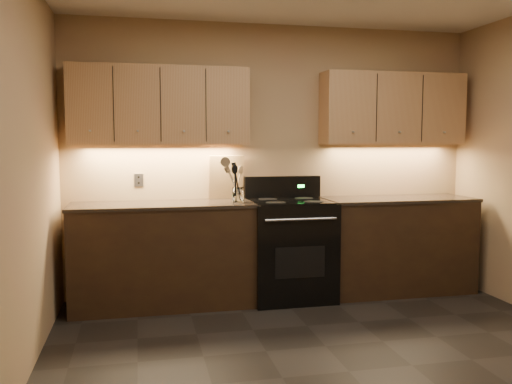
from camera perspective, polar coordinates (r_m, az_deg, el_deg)
The scene contains 16 objects.
floor at distance 3.73m, azimuth 9.76°, elevation -18.13°, with size 4.00×4.00×0.00m, color black.
wall_back at distance 5.33m, azimuth 1.86°, elevation 3.42°, with size 4.00×0.04×2.60m, color tan.
wall_left at distance 3.24m, azimuth -24.70°, elevation 1.69°, with size 0.04×4.00×2.60m, color tan.
counter_left at distance 4.97m, azimuth -9.77°, elevation -6.50°, with size 1.62×0.62×0.93m.
counter_right at distance 5.55m, azimuth 14.56°, elevation -5.35°, with size 1.46×0.62×0.93m.
stove at distance 5.13m, azimuth 3.58°, elevation -5.90°, with size 0.76×0.68×1.14m.
upper_cab_left at distance 5.02m, azimuth -10.09°, elevation 8.93°, with size 1.60×0.30×0.70m, color tan.
upper_cab_right at distance 5.60m, azimuth 14.18°, elevation 8.47°, with size 1.44×0.30×0.70m, color tan.
outlet_plate at distance 5.17m, azimuth -12.25°, elevation 1.24°, with size 0.09×0.01×0.12m, color #B2B5BA.
utensil_crock at distance 4.92m, azimuth -1.90°, elevation -0.35°, with size 0.13×0.13×0.13m.
cutting_board at distance 5.19m, azimuth -3.16°, elevation 1.57°, with size 0.33×0.02×0.42m, color tan.
wooden_spoon at distance 4.90m, azimuth -2.18°, elevation 0.97°, with size 0.06×0.06×0.32m, color tan, non-canonical shape.
black_spoon at distance 4.92m, azimuth -2.08°, elevation 0.99°, with size 0.06×0.06×0.32m, color black, non-canonical shape.
black_turner at distance 4.90m, azimuth -1.67°, elevation 1.20°, with size 0.08×0.08×0.36m, color black, non-canonical shape.
steel_spatula at distance 4.93m, azimuth -1.61°, elevation 1.12°, with size 0.08×0.08×0.34m, color silver, non-canonical shape.
steel_skimmer at distance 4.90m, azimuth -1.52°, elevation 1.45°, with size 0.09×0.09×0.40m, color silver, non-canonical shape.
Camera 1 is at (-1.31, -3.16, 1.48)m, focal length 38.00 mm.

